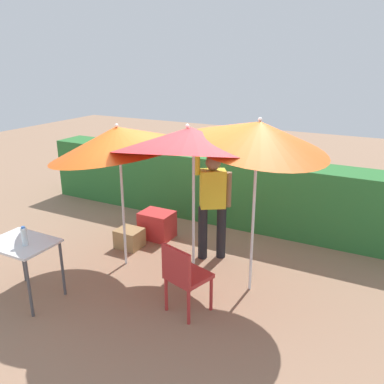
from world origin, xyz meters
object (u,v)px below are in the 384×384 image
bottle_water (24,236)px  crate_cardboard (130,238)px  umbrella_rainbow (191,141)px  umbrella_orange (118,139)px  chair_plastic (184,275)px  folding_table (22,249)px  cooler_box (157,225)px  person_vendor (212,199)px  umbrella_yellow (258,134)px

bottle_water → crate_cardboard: bearing=84.6°
crate_cardboard → umbrella_rainbow: bearing=-18.7°
umbrella_orange → chair_plastic: umbrella_orange is taller
folding_table → umbrella_orange: bearing=65.9°
cooler_box → folding_table: size_ratio=0.67×
umbrella_rainbow → folding_table: size_ratio=2.97×
umbrella_rainbow → bottle_water: umbrella_rainbow is taller
umbrella_orange → person_vendor: (1.03, 0.79, -0.93)m
umbrella_yellow → crate_cardboard: size_ratio=5.94×
umbrella_rainbow → cooler_box: size_ratio=4.45×
umbrella_yellow → umbrella_rainbow: bearing=-165.4°
bottle_water → chair_plastic: bearing=20.6°
umbrella_orange → crate_cardboard: bearing=119.6°
umbrella_orange → cooler_box: bearing=94.8°
person_vendor → folding_table: bearing=-127.8°
cooler_box → crate_cardboard: size_ratio=1.35×
bottle_water → umbrella_rainbow: bearing=41.4°
chair_plastic → cooler_box: chair_plastic is taller
umbrella_rainbow → bottle_water: size_ratio=9.89×
umbrella_yellow → folding_table: size_ratio=2.93×
cooler_box → bottle_water: size_ratio=2.22×
umbrella_rainbow → person_vendor: umbrella_rainbow is taller
umbrella_yellow → cooler_box: 2.78m
person_vendor → bottle_water: (-1.48, -2.10, -0.05)m
cooler_box → bottle_water: bottle_water is taller
umbrella_rainbow → crate_cardboard: (-1.35, 0.46, -1.78)m
cooler_box → umbrella_yellow: bearing=-21.7°
person_vendor → cooler_box: (-1.12, 0.22, -0.71)m
chair_plastic → bottle_water: bearing=-159.4°
umbrella_rainbow → chair_plastic: umbrella_rainbow is taller
umbrella_rainbow → person_vendor: 1.25m
umbrella_yellow → chair_plastic: (-0.52, -0.87, -1.54)m
cooler_box → person_vendor: bearing=-11.1°
chair_plastic → cooler_box: (-1.43, 1.64, -0.28)m
umbrella_orange → folding_table: size_ratio=2.76×
umbrella_rainbow → cooler_box: (-1.16, 0.98, -1.71)m
folding_table → bottle_water: 0.24m
umbrella_rainbow → umbrella_yellow: bearing=14.6°
umbrella_orange → bottle_water: (-0.45, -1.31, -0.98)m
umbrella_rainbow → folding_table: umbrella_rainbow is taller
umbrella_orange → chair_plastic: bearing=-25.2°
folding_table → bottle_water: size_ratio=3.33×
umbrella_yellow → folding_table: umbrella_yellow is taller
bottle_water → umbrella_yellow: bearing=33.8°
chair_plastic → crate_cardboard: size_ratio=2.25×
person_vendor → cooler_box: 1.34m
umbrella_orange → crate_cardboard: umbrella_orange is taller
crate_cardboard → person_vendor: bearing=12.8°
chair_plastic → folding_table: bearing=-161.5°
cooler_box → folding_table: (-0.48, -2.28, 0.45)m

